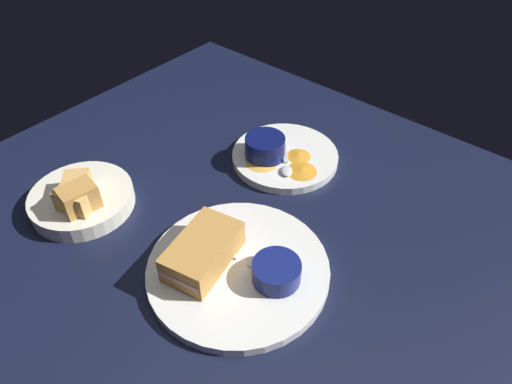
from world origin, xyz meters
TOP-DOWN VIEW (x-y plane):
  - ground_plane at (0.00, 0.00)cm, footprint 110.00×110.00cm
  - plate_sandwich_main at (-1.96, -6.80)cm, footprint 28.62×28.62cm
  - sandwich_half_near at (-4.68, -2.09)cm, footprint 14.42×10.13cm
  - ramekin_dark_sauce at (0.35, -12.82)cm, footprint 7.43×7.43cm
  - spoon_by_dark_ramekin at (-0.67, -7.13)cm, footprint 3.20×9.96cm
  - plate_chips_companion at (25.48, 5.02)cm, footprint 21.29×21.29cm
  - ramekin_light_gravy at (22.28, 7.69)cm, footprint 7.89×7.89cm
  - spoon_by_gravy_ramekin at (21.92, 2.06)cm, footprint 8.53×7.46cm
  - plantain_chip_scatter at (22.71, 3.11)cm, footprint 13.77×16.24cm
  - bread_basket_rear at (-9.03, 24.25)cm, footprint 18.32×18.32cm

SIDE VIEW (x-z plane):
  - ground_plane at x=0.00cm, z-range -3.00..0.00cm
  - plate_sandwich_main at x=-1.96cm, z-range 0.00..1.60cm
  - plate_chips_companion at x=25.48cm, z-range 0.00..1.60cm
  - plantain_chip_scatter at x=22.71cm, z-range 1.60..2.20cm
  - spoon_by_dark_ramekin at x=-0.67cm, z-range 1.56..2.36cm
  - spoon_by_gravy_ramekin at x=21.92cm, z-range 1.56..2.36cm
  - bread_basket_rear at x=-9.03cm, z-range -1.42..6.13cm
  - ramekin_dark_sauce at x=0.35cm, z-range 1.74..5.04cm
  - ramekin_light_gravy at x=22.28cm, z-range 1.75..6.05cm
  - sandwich_half_near at x=-4.68cm, z-range 1.60..6.40cm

